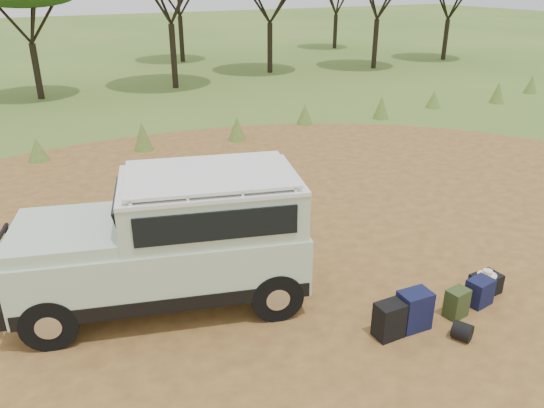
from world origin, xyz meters
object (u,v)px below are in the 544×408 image
hard_case (485,284)px  backpack_olive (457,303)px  backpack_black (389,320)px  duffel_navy (479,292)px  backpack_navy (414,310)px  walking_staff (23,284)px  safari_vehicle (172,244)px

hard_case → backpack_olive: bearing=-166.7°
backpack_black → hard_case: bearing=5.1°
backpack_olive → duffel_navy: backpack_olive is taller
backpack_navy → hard_case: 1.77m
backpack_olive → walking_staff: bearing=145.3°
backpack_olive → hard_case: bearing=8.0°
safari_vehicle → walking_staff: 2.35m
duffel_navy → backpack_navy: bearing=171.2°
backpack_black → backpack_navy: backpack_navy is taller
backpack_black → duffel_navy: backpack_black is taller
safari_vehicle → hard_case: (4.75, -2.22, -0.91)m
hard_case → duffel_navy: bearing=-154.9°
safari_vehicle → hard_case: size_ratio=9.84×
duffel_navy → hard_case: duffel_navy is taller
backpack_olive → backpack_black: bearing=168.2°
backpack_navy → hard_case: (1.76, 0.17, -0.14)m
backpack_navy → backpack_olive: size_ratio=1.30×
walking_staff → duffel_navy: 7.29m
backpack_navy → duffel_navy: bearing=3.0°
walking_staff → safari_vehicle: bearing=-47.0°
safari_vehicle → backpack_olive: bearing=-17.5°
walking_staff → hard_case: size_ratio=2.66×
hard_case → walking_staff: bearing=155.7°
walking_staff → backpack_navy: bearing=-61.5°
walking_staff → backpack_navy: size_ratio=2.10×
backpack_black → backpack_olive: backpack_black is taller
safari_vehicle → backpack_olive: size_ratio=10.05×
walking_staff → backpack_navy: (5.22, -3.00, -0.32)m
backpack_olive → duffel_navy: (0.59, 0.08, -0.01)m
duffel_navy → walking_staff: bearing=147.3°
backpack_navy → backpack_olive: bearing=-3.0°
walking_staff → duffel_navy: size_ratio=2.87×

